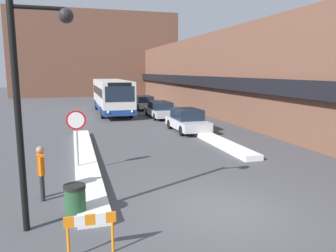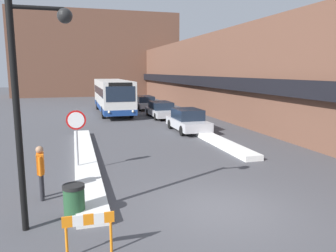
{
  "view_description": "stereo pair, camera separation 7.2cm",
  "coord_description": "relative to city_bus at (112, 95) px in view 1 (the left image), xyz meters",
  "views": [
    {
      "loc": [
        -4.02,
        -8.13,
        3.96
      ],
      "look_at": [
        -0.04,
        5.44,
        1.57
      ],
      "focal_mm": 35.0,
      "sensor_mm": 36.0,
      "label": 1
    },
    {
      "loc": [
        -3.95,
        -8.15,
        3.96
      ],
      "look_at": [
        -0.04,
        5.44,
        1.57
      ],
      "focal_mm": 35.0,
      "sensor_mm": 36.0,
      "label": 2
    }
  ],
  "objects": [
    {
      "name": "construction_barricade",
      "position": [
        -3.34,
        -24.38,
        -1.02
      ],
      "size": [
        1.1,
        0.06,
        0.94
      ],
      "color": "orange",
      "rests_on": "ground_plane"
    },
    {
      "name": "stop_sign",
      "position": [
        -3.48,
        -18.1,
        0.09
      ],
      "size": [
        0.76,
        0.08,
        2.46
      ],
      "color": "gray",
      "rests_on": "ground_plane"
    },
    {
      "name": "snow_bank_right",
      "position": [
        4.03,
        -14.69,
        -1.56
      ],
      "size": [
        0.9,
        8.18,
        0.26
      ],
      "color": "silver",
      "rests_on": "ground_plane"
    },
    {
      "name": "ground_plane",
      "position": [
        0.43,
        -23.01,
        -1.69
      ],
      "size": [
        160.0,
        160.0,
        0.0
      ],
      "primitive_type": "plane",
      "color": "#47474C"
    },
    {
      "name": "street_lamp",
      "position": [
        -4.53,
        -22.76,
        1.8
      ],
      "size": [
        1.46,
        0.36,
        5.54
      ],
      "color": "black",
      "rests_on": "ground_plane"
    },
    {
      "name": "parked_car_front",
      "position": [
        3.63,
        -11.02,
        -0.95
      ],
      "size": [
        1.86,
        4.21,
        1.49
      ],
      "color": "#B7B7BC",
      "rests_on": "ground_plane"
    },
    {
      "name": "snow_bank_left",
      "position": [
        -3.17,
        -16.63,
        -1.57
      ],
      "size": [
        0.9,
        12.98,
        0.25
      ],
      "color": "silver",
      "rests_on": "ground_plane"
    },
    {
      "name": "trash_bin",
      "position": [
        -3.64,
        -22.43,
        -1.21
      ],
      "size": [
        0.59,
        0.59,
        0.95
      ],
      "color": "#234C2D",
      "rests_on": "ground_plane"
    },
    {
      "name": "pedestrian",
      "position": [
        -4.61,
        -20.73,
        -0.67
      ],
      "size": [
        0.23,
        0.55,
        1.7
      ],
      "rotation": [
        0.0,
        0.0,
        -1.52
      ],
      "color": "#232328",
      "rests_on": "ground_plane"
    },
    {
      "name": "building_backdrop_far",
      "position": [
        0.43,
        25.07,
        4.9
      ],
      "size": [
        26.0,
        8.0,
        13.19
      ],
      "color": "brown",
      "rests_on": "ground_plane"
    },
    {
      "name": "building_row_right",
      "position": [
        10.4,
        0.99,
        1.91
      ],
      "size": [
        5.5,
        60.0,
        7.21
      ],
      "color": "brown",
      "rests_on": "ground_plane"
    },
    {
      "name": "city_bus",
      "position": [
        0.0,
        0.0,
        0.0
      ],
      "size": [
        2.66,
        11.22,
        3.11
      ],
      "color": "silver",
      "rests_on": "ground_plane"
    },
    {
      "name": "parked_car_back",
      "position": [
        3.63,
        2.58,
        -1.0
      ],
      "size": [
        1.9,
        4.87,
        1.36
      ],
      "color": "#B7B7BC",
      "rests_on": "ground_plane"
    },
    {
      "name": "parked_car_middle",
      "position": [
        3.63,
        -4.16,
        -1.01
      ],
      "size": [
        1.89,
        4.76,
        1.35
      ],
      "color": "#B7B7BC",
      "rests_on": "ground_plane"
    }
  ]
}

